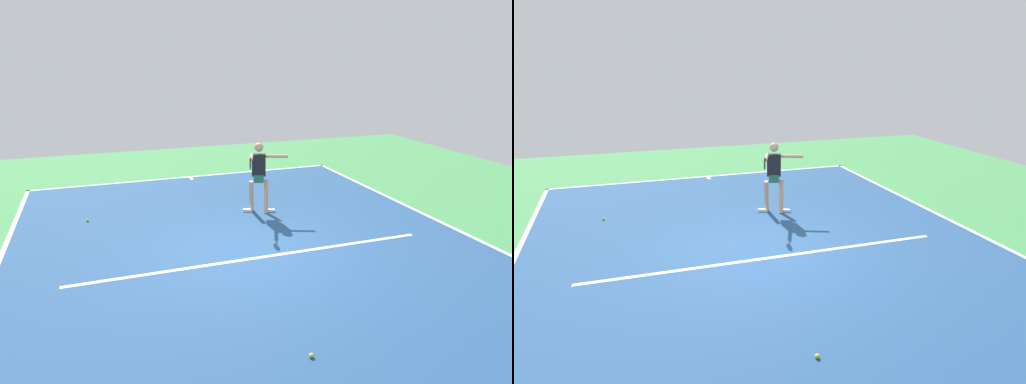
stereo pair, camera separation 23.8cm
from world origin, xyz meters
The scene contains 9 objects.
ground_plane centered at (0.00, 0.00, 0.00)m, with size 22.36×22.36×0.00m, color #428E4C.
court_surface centered at (0.00, 0.00, 0.00)m, with size 9.75×12.70×0.00m, color navy.
court_line_baseline_near centered at (0.00, -6.30, 0.00)m, with size 9.75×0.10×0.01m, color white.
court_line_sideline_left centered at (-4.83, 0.00, 0.00)m, with size 0.10×12.70×0.01m, color white.
court_line_service centered at (0.00, 0.33, 0.00)m, with size 7.32×0.10×0.01m, color white.
court_line_centre_mark centered at (0.00, -6.10, 0.00)m, with size 0.10×0.30×0.01m, color white.
tennis_player centered at (-0.95, -2.25, 1.04)m, with size 1.24×1.16×1.80m.
tennis_ball_by_sideline centered at (3.18, -2.99, 0.03)m, with size 0.07×0.07×0.07m, color yellow.
tennis_ball_near_player centered at (0.38, 3.52, 0.03)m, with size 0.07×0.07×0.07m, color yellow.
Camera 2 is at (2.62, 8.32, 3.90)m, focal length 32.46 mm.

